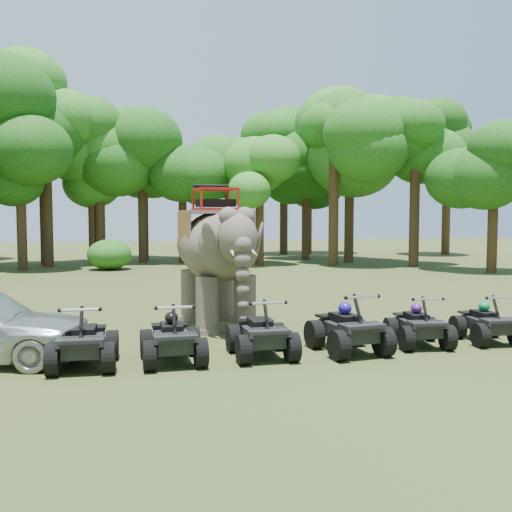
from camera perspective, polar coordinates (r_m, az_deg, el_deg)
The scene contains 27 objects.
ground at distance 13.52m, azimuth 1.08°, elevation -8.41°, with size 110.00×110.00×0.00m, color #47381E.
elephant at distance 15.07m, azimuth -3.97°, elevation 0.05°, with size 1.96×4.45×3.74m, color brown, non-canonical shape.
atv_0 at distance 11.53m, azimuth -16.83°, elevation -7.59°, with size 1.22×1.68×1.24m, color black, non-canonical shape.
atv_1 at distance 11.52m, azimuth -8.36°, elevation -7.52°, with size 1.21×1.65×1.23m, color black, non-canonical shape.
atv_2 at distance 11.85m, azimuth 0.56°, elevation -7.11°, with size 1.22×1.68×1.24m, color black, non-canonical shape.
atv_3 at distance 12.38m, azimuth 9.21°, elevation -6.52°, with size 1.29×1.77×1.31m, color black, non-canonical shape.
atv_4 at distance 13.37m, azimuth 15.94°, elevation -6.16°, with size 1.15×1.57×1.16m, color black, non-canonical shape.
atv_5 at distance 14.25m, azimuth 22.11°, elevation -5.72°, with size 1.12×1.54×1.14m, color black, non-canonical shape.
tree_0 at distance 35.99m, azimuth -7.35°, elevation 4.81°, with size 4.81×4.81×6.87m, color #195114, non-canonical shape.
tree_1 at distance 33.67m, azimuth 0.37°, elevation 4.74°, with size 4.67×4.67×6.67m, color #195114, non-canonical shape.
tree_2 at distance 33.63m, azimuth 7.79°, elevation 6.91°, with size 6.49×6.49×9.27m, color #195114, non-canonical shape.
tree_3 at distance 33.87m, azimuth 15.60°, elevation 6.46°, with size 6.22×6.22×8.89m, color #195114, non-canonical shape.
tree_4 at distance 31.64m, azimuth 22.63°, elevation 4.64°, with size 4.80×4.80×6.85m, color #195114, non-canonical shape.
tree_25 at distance 33.08m, azimuth -22.44°, elevation 4.90°, with size 5.04×5.04×7.20m, color #195114, non-canonical shape.
tree_26 at distance 35.92m, azimuth -15.34°, elevation 6.18°, with size 6.10×6.10×8.72m, color #195114, non-canonical shape.
tree_28 at distance 45.27m, azimuth 18.54°, elevation 6.80°, with size 7.39×7.39×10.56m, color #195114, non-canonical shape.
tree_31 at distance 37.11m, azimuth -15.46°, elevation 6.14°, with size 6.14×6.14×8.77m, color #195114, non-canonical shape.
tree_32 at distance 36.09m, azimuth -20.43°, elevation 7.87°, with size 7.69×7.69×10.99m, color #195114, non-canonical shape.
tree_33 at distance 44.58m, azimuth 5.26°, elevation 6.27°, with size 6.56×6.56×9.36m, color #195114, non-canonical shape.
tree_34 at distance 41.57m, azimuth -2.78°, elevation 5.39°, with size 5.48×5.48×7.83m, color #195114, non-canonical shape.
tree_35 at distance 36.18m, azimuth -16.05°, elevation 4.92°, with size 5.01×5.01×7.16m, color #195114, non-canonical shape.
tree_36 at distance 36.53m, azimuth -11.31°, elevation 5.78°, with size 5.72×5.72×8.17m, color #195114, non-canonical shape.
tree_38 at distance 38.63m, azimuth -11.13°, elevation 5.24°, with size 5.31×5.31×7.58m, color #195114, non-canonical shape.
tree_39 at distance 38.36m, azimuth 4.99°, elevation 5.17°, with size 5.18×5.18×7.40m, color #195114, non-canonical shape.
tree_40 at distance 34.80m, azimuth -20.20°, elevation 6.73°, with size 6.59×6.59×9.42m, color #195114, non-canonical shape.
tree_41 at distance 36.25m, azimuth 9.33°, elevation 6.96°, with size 6.73×6.73×9.62m, color #195114, non-canonical shape.
tree_42 at distance 43.37m, azimuth 2.80°, elevation 6.77°, with size 7.01×7.01×10.02m, color #195114, non-canonical shape.
Camera 1 is at (-3.02, -12.85, 2.90)m, focal length 40.00 mm.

